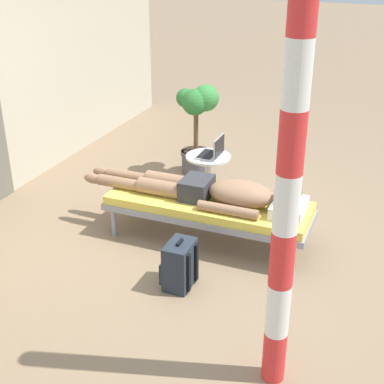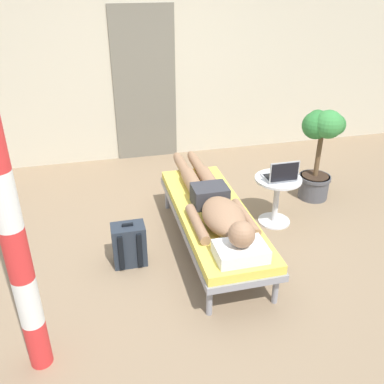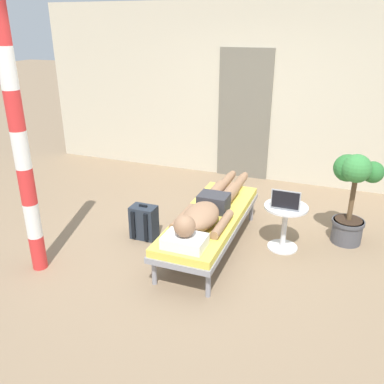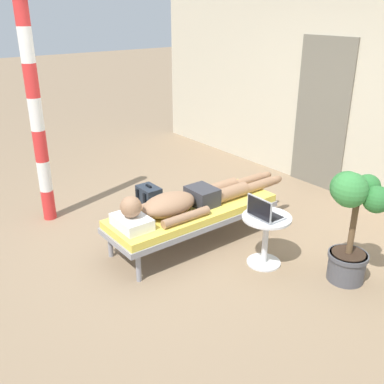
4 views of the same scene
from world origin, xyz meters
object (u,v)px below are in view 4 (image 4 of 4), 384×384
side_table (266,232)px  backpack (150,202)px  person_reclining (188,200)px  porch_post (36,114)px  lounge_chair (193,213)px  laptop (264,212)px  potted_plant (353,216)px

side_table → backpack: bearing=-167.9°
person_reclining → porch_post: 1.96m
lounge_chair → side_table: 0.83m
laptop → lounge_chair: bearing=-162.7°
laptop → backpack: size_ratio=0.73×
lounge_chair → porch_post: 2.07m
potted_plant → porch_post: 3.48m
backpack → side_table: bearing=12.1°
laptop → potted_plant: potted_plant is taller
laptop → porch_post: (-2.31, -1.27, 0.70)m
potted_plant → side_table: bearing=-149.9°
side_table → potted_plant: 0.83m
lounge_chair → side_table: side_table is taller
backpack → potted_plant: 2.41m
person_reclining → potted_plant: potted_plant is taller
person_reclining → side_table: 0.88m
person_reclining → porch_post: porch_post is taller
lounge_chair → backpack: backpack is taller
lounge_chair → backpack: (-0.80, -0.05, -0.15)m
side_table → potted_plant: potted_plant is taller
laptop → backpack: (-1.58, -0.29, -0.39)m
side_table → person_reclining: bearing=-154.9°
lounge_chair → backpack: 0.82m
lounge_chair → laptop: bearing=17.3°
laptop → potted_plant: 0.80m
lounge_chair → potted_plant: bearing=25.2°
side_table → backpack: side_table is taller
person_reclining → potted_plant: size_ratio=1.97×
backpack → potted_plant: size_ratio=0.38×
side_table → backpack: 1.63m
lounge_chair → person_reclining: 0.18m
lounge_chair → laptop: (0.78, 0.24, 0.24)m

